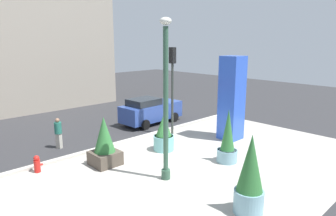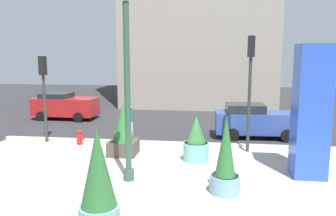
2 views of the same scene
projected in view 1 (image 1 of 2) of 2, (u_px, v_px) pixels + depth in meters
ground_plane at (116, 139)px, 17.27m from camera, size 60.00×60.00×0.00m
plaza_pavement at (196, 171)px, 13.05m from camera, size 18.00×10.00×0.02m
curb_strip at (125, 142)px, 16.63m from camera, size 18.00×0.24×0.16m
lamp_post at (166, 105)px, 11.70m from camera, size 0.44×0.44×6.29m
art_pillar_blue at (232, 98)px, 16.92m from camera, size 1.10×1.10×4.65m
potted_plant_near_left at (250, 177)px, 9.68m from camera, size 0.96×0.96×2.65m
potted_plant_curbside at (164, 135)px, 15.40m from camera, size 1.03×1.03×1.86m
potted_plant_near_right at (105, 144)px, 13.55m from camera, size 1.19×1.19×2.22m
potted_plant_by_pillar at (228, 141)px, 13.87m from camera, size 0.93×0.93×2.48m
fire_hydrant at (37, 164)px, 12.89m from camera, size 0.36×0.26×0.75m
traffic_light_corner at (172, 77)px, 17.49m from camera, size 0.28×0.42×5.08m
car_curb_west at (150, 110)px, 20.41m from camera, size 4.36×2.07×1.76m
pedestrian_by_curb at (58, 132)px, 15.68m from camera, size 0.46×0.46×1.60m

